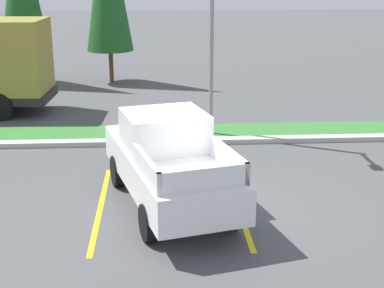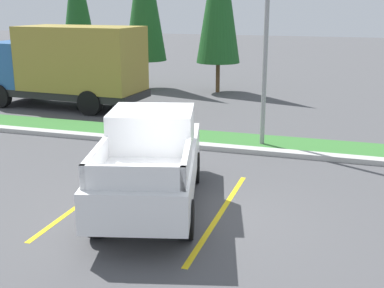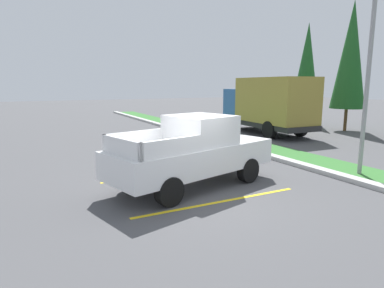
{
  "view_description": "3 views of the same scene",
  "coord_description": "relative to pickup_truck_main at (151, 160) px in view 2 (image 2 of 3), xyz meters",
  "views": [
    {
      "loc": [
        -1.05,
        -11.54,
        5.19
      ],
      "look_at": [
        -0.31,
        0.23,
        1.48
      ],
      "focal_mm": 53.0,
      "sensor_mm": 36.0,
      "label": 1
    },
    {
      "loc": [
        3.12,
        -9.19,
        4.32
      ],
      "look_at": [
        -0.54,
        2.37,
        0.89
      ],
      "focal_mm": 46.89,
      "sensor_mm": 36.0,
      "label": 2
    },
    {
      "loc": [
        7.66,
        -4.04,
        2.99
      ],
      "look_at": [
        -1.56,
        0.72,
        1.13
      ],
      "focal_mm": 31.07,
      "sensor_mm": 36.0,
      "label": 3
    }
  ],
  "objects": [
    {
      "name": "ground_plane",
      "position": [
        0.84,
        -0.41,
        -1.04
      ],
      "size": [
        120.0,
        120.0,
        0.0
      ],
      "primitive_type": "plane",
      "color": "#4C4C4F"
    },
    {
      "name": "parking_line_near",
      "position": [
        -1.54,
        -0.05,
        -1.04
      ],
      "size": [
        0.12,
        4.8,
        0.01
      ],
      "primitive_type": "cube",
      "color": "yellow",
      "rests_on": "ground"
    },
    {
      "name": "parking_line_far",
      "position": [
        1.56,
        -0.05,
        -1.04
      ],
      "size": [
        0.12,
        4.8,
        0.01
      ],
      "primitive_type": "cube",
      "color": "yellow",
      "rests_on": "ground"
    },
    {
      "name": "curb_strip",
      "position": [
        0.84,
        4.59,
        -0.97
      ],
      "size": [
        56.0,
        0.4,
        0.15
      ],
      "primitive_type": "cube",
      "color": "#B2B2AD",
      "rests_on": "ground"
    },
    {
      "name": "grass_median",
      "position": [
        0.84,
        5.69,
        -1.01
      ],
      "size": [
        56.0,
        1.8,
        0.06
      ],
      "primitive_type": "cube",
      "color": "#387533",
      "rests_on": "ground"
    },
    {
      "name": "pickup_truck_main",
      "position": [
        0.0,
        0.0,
        0.0
      ],
      "size": [
        3.16,
        5.53,
        2.1
      ],
      "color": "black",
      "rests_on": "ground"
    },
    {
      "name": "cargo_truck_distant",
      "position": [
        -7.36,
        8.92,
        0.81
      ],
      "size": [
        6.92,
        2.8,
        3.4
      ],
      "color": "black",
      "rests_on": "ground"
    },
    {
      "name": "street_light",
      "position": [
        1.48,
        5.34,
        2.94
      ],
      "size": [
        0.24,
        1.49,
        6.86
      ],
      "color": "gray",
      "rests_on": "ground"
    },
    {
      "name": "cypress_tree_leftmost",
      "position": [
        -10.16,
        14.83,
        3.37
      ],
      "size": [
        1.95,
        1.95,
        7.48
      ],
      "color": "brown",
      "rests_on": "ground"
    }
  ]
}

